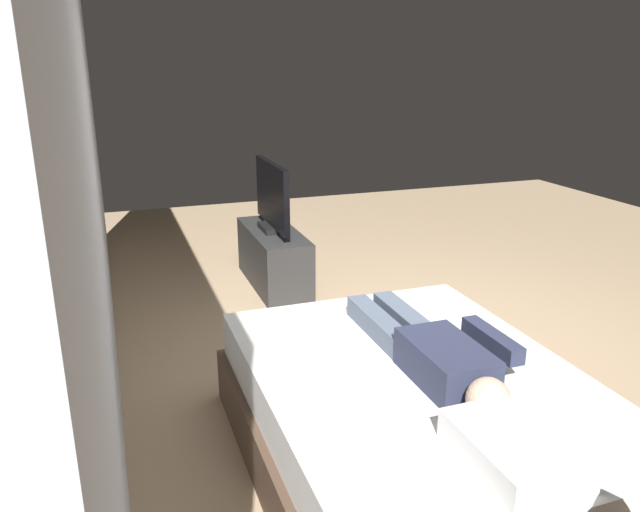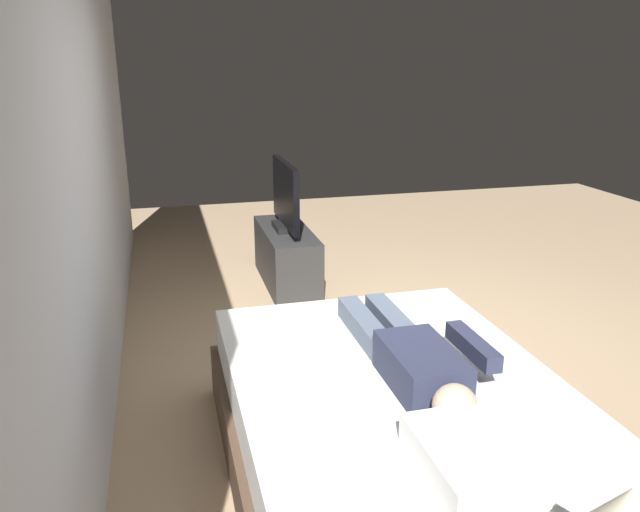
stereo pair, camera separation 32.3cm
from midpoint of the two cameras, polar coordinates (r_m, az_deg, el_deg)
ground_plane at (r=4.16m, az=10.16°, el=-9.96°), size 10.00×10.00×0.00m
back_wall at (r=3.76m, az=-18.54°, el=8.95°), size 6.40×0.10×2.80m
bed at (r=3.04m, az=9.98°, el=-15.57°), size 2.04×1.53×0.54m
pillow at (r=2.35m, az=17.80°, el=-17.48°), size 0.48×0.34×0.12m
person at (r=2.92m, az=11.76°, el=-9.08°), size 1.26×0.46×0.18m
remote at (r=3.25m, az=16.99°, el=-8.00°), size 0.15×0.04×0.02m
tv_stand at (r=5.42m, az=-1.42°, el=-0.08°), size 1.10×0.40×0.50m
tv at (r=5.28m, az=-1.46°, el=5.44°), size 0.88×0.20×0.59m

